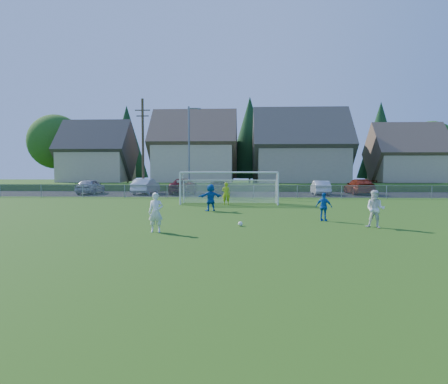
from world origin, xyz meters
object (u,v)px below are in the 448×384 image
(goalkeeper, at_px, (226,193))
(player_white_a, at_px, (156,212))
(player_blue_a, at_px, (324,207))
(car_c, at_px, (183,186))
(car_d, at_px, (219,188))
(car_f, at_px, (320,188))
(soccer_ball, at_px, (240,224))
(soccer_goal, at_px, (229,183))
(player_white_b, at_px, (375,209))
(car_a, at_px, (90,186))
(car_b, at_px, (146,186))
(player_blue_b, at_px, (211,197))
(car_g, at_px, (359,187))

(goalkeeper, bearing_deg, player_white_a, 75.32)
(player_blue_a, height_order, car_c, car_c)
(player_white_a, relative_size, player_blue_a, 1.15)
(car_d, relative_size, car_f, 1.08)
(player_white_a, bearing_deg, soccer_ball, 26.25)
(car_c, relative_size, soccer_goal, 0.79)
(player_white_a, height_order, car_c, player_white_a)
(player_white_b, height_order, soccer_goal, soccer_goal)
(car_f, bearing_deg, soccer_ball, 72.62)
(car_a, xyz_separation_m, car_b, (5.87, 0.35, 0.02))
(car_b, bearing_deg, soccer_goal, 133.45)
(car_d, xyz_separation_m, soccer_goal, (1.54, -11.03, 0.93))
(player_white_b, bearing_deg, player_blue_b, 170.02)
(player_white_a, xyz_separation_m, car_c, (-2.70, 25.41, -0.04))
(player_blue_b, height_order, car_a, player_blue_b)
(soccer_ball, distance_m, car_g, 26.49)
(car_c, bearing_deg, soccer_goal, 109.81)
(player_white_a, relative_size, car_b, 0.34)
(car_d, bearing_deg, player_white_b, 107.75)
(car_a, distance_m, car_f, 24.25)
(car_d, bearing_deg, car_c, -12.15)
(player_white_a, bearing_deg, car_d, 85.22)
(goalkeeper, xyz_separation_m, car_b, (-9.11, 12.02, -0.03))
(player_blue_a, distance_m, goalkeeper, 10.55)
(player_white_b, relative_size, car_a, 0.37)
(soccer_ball, height_order, car_a, car_a)
(soccer_ball, height_order, goalkeeper, goalkeeper)
(player_blue_b, height_order, car_c, player_blue_b)
(car_a, distance_m, car_d, 13.66)
(player_white_b, distance_m, player_blue_a, 2.97)
(car_a, relative_size, car_b, 0.95)
(car_a, distance_m, car_b, 5.88)
(car_f, bearing_deg, player_blue_b, 60.38)
(goalkeeper, xyz_separation_m, car_c, (-5.14, 12.42, -0.04))
(player_white_a, bearing_deg, player_blue_a, 24.52)
(goalkeeper, relative_size, car_b, 0.34)
(car_b, relative_size, car_g, 0.89)
(car_f, bearing_deg, player_white_a, 66.85)
(player_blue_b, distance_m, car_d, 16.24)
(player_white_b, height_order, car_a, player_white_b)
(player_white_a, relative_size, car_c, 0.29)
(car_c, height_order, car_f, car_c)
(goalkeeper, xyz_separation_m, car_d, (-1.32, 11.80, -0.16))
(soccer_ball, distance_m, player_blue_a, 4.83)
(player_blue_b, distance_m, goalkeeper, 4.50)
(car_b, relative_size, car_f, 1.12)
(player_blue_a, distance_m, player_blue_b, 7.79)
(soccer_ball, height_order, soccer_goal, soccer_goal)
(player_blue_a, bearing_deg, car_b, -23.83)
(goalkeeper, distance_m, car_a, 18.99)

